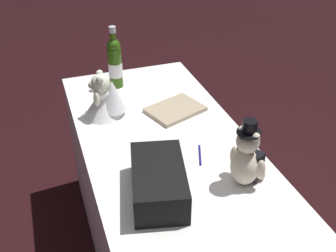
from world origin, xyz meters
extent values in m
cube|color=white|center=(0.00, 0.00, 0.38)|extent=(1.63, 0.73, 0.76)
ellipsoid|color=beige|center=(0.33, 0.19, 0.84)|extent=(0.12, 0.11, 0.16)
cube|color=black|center=(0.31, 0.22, 0.84)|extent=(0.11, 0.08, 0.12)
sphere|color=beige|center=(0.33, 0.19, 0.96)|extent=(0.09, 0.09, 0.09)
sphere|color=beige|center=(0.31, 0.23, 0.95)|extent=(0.04, 0.04, 0.04)
sphere|color=beige|center=(0.35, 0.21, 0.99)|extent=(0.03, 0.03, 0.03)
sphere|color=beige|center=(0.30, 0.18, 0.99)|extent=(0.03, 0.03, 0.03)
ellipsoid|color=beige|center=(0.38, 0.23, 0.85)|extent=(0.04, 0.04, 0.09)
ellipsoid|color=beige|center=(0.26, 0.18, 0.85)|extent=(0.04, 0.04, 0.09)
sphere|color=beige|center=(0.33, 0.26, 0.79)|extent=(0.05, 0.05, 0.05)
sphere|color=beige|center=(0.27, 0.24, 0.79)|extent=(0.05, 0.05, 0.05)
cylinder|color=black|center=(0.33, 0.19, 1.00)|extent=(0.09, 0.09, 0.01)
cylinder|color=black|center=(0.33, 0.19, 1.02)|extent=(0.05, 0.05, 0.05)
cone|color=white|center=(-0.35, -0.22, 0.83)|extent=(0.19, 0.19, 0.13)
ellipsoid|color=white|center=(-0.35, -0.22, 0.89)|extent=(0.08, 0.08, 0.06)
sphere|color=silver|center=(-0.35, -0.22, 0.94)|extent=(0.09, 0.09, 0.09)
sphere|color=silver|center=(-0.35, -0.25, 0.93)|extent=(0.04, 0.04, 0.04)
sphere|color=silver|center=(-0.38, -0.21, 0.97)|extent=(0.03, 0.03, 0.03)
sphere|color=silver|center=(-0.31, -0.22, 0.97)|extent=(0.03, 0.03, 0.03)
ellipsoid|color=silver|center=(-0.40, -0.23, 0.88)|extent=(0.03, 0.03, 0.08)
ellipsoid|color=silver|center=(-0.30, -0.25, 0.88)|extent=(0.03, 0.03, 0.08)
cone|color=white|center=(-0.34, -0.17, 0.87)|extent=(0.16, 0.17, 0.16)
cylinder|color=#2D530F|center=(-0.62, -0.09, 0.88)|extent=(0.07, 0.07, 0.22)
sphere|color=#2D530F|center=(-0.62, -0.09, 1.00)|extent=(0.07, 0.07, 0.07)
cylinder|color=#2D530F|center=(-0.62, -0.09, 1.06)|extent=(0.03, 0.03, 0.09)
cylinder|color=silver|center=(-0.62, -0.09, 1.09)|extent=(0.04, 0.04, 0.03)
cylinder|color=white|center=(-0.62, -0.09, 0.87)|extent=(0.08, 0.08, 0.08)
cylinder|color=navy|center=(0.12, 0.10, 0.77)|extent=(0.13, 0.06, 0.01)
cone|color=silver|center=(0.05, 0.13, 0.77)|extent=(0.01, 0.01, 0.01)
cube|color=black|center=(0.28, -0.14, 0.83)|extent=(0.37, 0.26, 0.12)
cube|color=#B7B7BF|center=(0.30, -0.23, 0.83)|extent=(0.04, 0.02, 0.03)
cube|color=tan|center=(-0.26, 0.13, 0.77)|extent=(0.27, 0.31, 0.02)
camera|label=1|loc=(1.35, -0.47, 1.80)|focal=42.83mm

